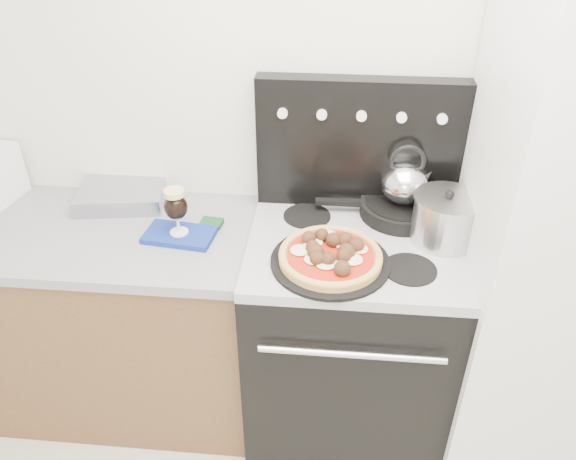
# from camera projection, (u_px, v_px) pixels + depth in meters

# --- Properties ---
(room_shell) EXTENTS (3.52, 3.01, 2.52)m
(room_shell) POSITION_uv_depth(u_px,v_px,m) (328.00, 358.00, 1.09)
(room_shell) COLOR beige
(room_shell) RESTS_ON ground
(base_cabinet) EXTENTS (1.45, 0.60, 0.86)m
(base_cabinet) POSITION_uv_depth(u_px,v_px,m) (85.00, 319.00, 2.37)
(base_cabinet) COLOR brown
(base_cabinet) RESTS_ON ground
(countertop) EXTENTS (1.48, 0.63, 0.04)m
(countertop) POSITION_uv_depth(u_px,v_px,m) (61.00, 231.00, 2.12)
(countertop) COLOR gray
(countertop) RESTS_ON base_cabinet
(stove_body) EXTENTS (0.76, 0.65, 0.88)m
(stove_body) POSITION_uv_depth(u_px,v_px,m) (347.00, 339.00, 2.26)
(stove_body) COLOR black
(stove_body) RESTS_ON ground
(cooktop) EXTENTS (0.76, 0.65, 0.04)m
(cooktop) POSITION_uv_depth(u_px,v_px,m) (354.00, 246.00, 2.01)
(cooktop) COLOR #ADADB2
(cooktop) RESTS_ON stove_body
(backguard) EXTENTS (0.76, 0.08, 0.50)m
(backguard) POSITION_uv_depth(u_px,v_px,m) (359.00, 144.00, 2.09)
(backguard) COLOR black
(backguard) RESTS_ON cooktop
(fridge) EXTENTS (0.64, 0.68, 1.90)m
(fridge) POSITION_uv_depth(u_px,v_px,m) (562.00, 249.00, 1.91)
(fridge) COLOR silver
(fridge) RESTS_ON ground
(foil_sheet) EXTENTS (0.37, 0.29, 0.07)m
(foil_sheet) POSITION_uv_depth(u_px,v_px,m) (122.00, 195.00, 2.24)
(foil_sheet) COLOR silver
(foil_sheet) RESTS_ON countertop
(oven_mitt) EXTENTS (0.27, 0.17, 0.02)m
(oven_mitt) POSITION_uv_depth(u_px,v_px,m) (180.00, 235.00, 2.05)
(oven_mitt) COLOR navy
(oven_mitt) RESTS_ON countertop
(beer_glass) EXTENTS (0.08, 0.08, 0.18)m
(beer_glass) POSITION_uv_depth(u_px,v_px,m) (177.00, 211.00, 1.99)
(beer_glass) COLOR black
(beer_glass) RESTS_ON oven_mitt
(pizza_pan) EXTENTS (0.42, 0.42, 0.01)m
(pizza_pan) POSITION_uv_depth(u_px,v_px,m) (330.00, 262.00, 1.89)
(pizza_pan) COLOR black
(pizza_pan) RESTS_ON cooktop
(pizza) EXTENTS (0.41, 0.41, 0.05)m
(pizza) POSITION_uv_depth(u_px,v_px,m) (330.00, 254.00, 1.87)
(pizza) COLOR #C67E4A
(pizza) RESTS_ON pizza_pan
(skillet) EXTENTS (0.32, 0.32, 0.06)m
(skillet) POSITION_uv_depth(u_px,v_px,m) (401.00, 208.00, 2.13)
(skillet) COLOR black
(skillet) RESTS_ON cooktop
(tea_kettle) EXTENTS (0.18, 0.18, 0.20)m
(tea_kettle) POSITION_uv_depth(u_px,v_px,m) (405.00, 179.00, 2.06)
(tea_kettle) COLOR silver
(tea_kettle) RESTS_ON skillet
(stock_pot) EXTENTS (0.29, 0.29, 0.16)m
(stock_pot) POSITION_uv_depth(u_px,v_px,m) (445.00, 220.00, 1.96)
(stock_pot) COLOR beige
(stock_pot) RESTS_ON cooktop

